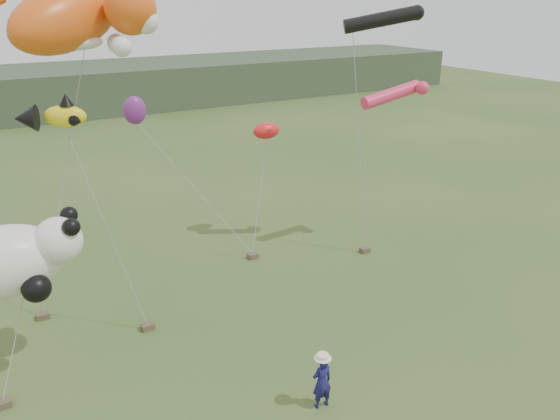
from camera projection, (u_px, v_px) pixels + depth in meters
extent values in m
plane|color=#385123|center=(290.00, 379.00, 15.90)|extent=(120.00, 120.00, 0.00)
cube|color=#2D3D28|center=(47.00, 91.00, 51.48)|extent=(90.00, 12.00, 4.00)
imported|color=#191654|center=(322.00, 382.00, 14.59)|extent=(0.60, 0.41, 1.59)
cube|color=brown|center=(43.00, 316.00, 18.87)|extent=(0.40, 0.32, 0.21)
cube|color=brown|center=(148.00, 326.00, 18.25)|extent=(0.40, 0.32, 0.21)
cube|color=brown|center=(365.00, 250.00, 23.71)|extent=(0.40, 0.32, 0.21)
cube|color=brown|center=(3.00, 403.00, 14.81)|extent=(0.40, 0.32, 0.21)
cube|color=brown|center=(253.00, 256.00, 23.18)|extent=(0.40, 0.32, 0.21)
ellipsoid|color=#E35613|center=(66.00, 18.00, 16.18)|extent=(4.71, 3.99, 2.74)
sphere|color=#E35613|center=(131.00, 9.00, 16.18)|extent=(1.53, 1.53, 1.53)
sphere|color=white|center=(145.00, 21.00, 16.26)|extent=(0.77, 0.77, 0.77)
ellipsoid|color=white|center=(77.00, 42.00, 16.30)|extent=(1.50, 0.75, 0.47)
sphere|color=white|center=(121.00, 47.00, 15.91)|extent=(0.60, 0.60, 0.60)
sphere|color=white|center=(117.00, 43.00, 16.95)|extent=(0.60, 0.60, 0.60)
ellipsoid|color=yellow|center=(65.00, 116.00, 16.23)|extent=(1.36, 0.94, 0.69)
cone|color=black|center=(25.00, 118.00, 15.95)|extent=(0.86, 0.96, 0.80)
cone|color=black|center=(66.00, 100.00, 16.09)|extent=(0.44, 0.44, 0.35)
cone|color=black|center=(78.00, 121.00, 16.02)|extent=(0.47, 0.50, 0.35)
cone|color=black|center=(72.00, 116.00, 16.74)|extent=(0.47, 0.50, 0.35)
cylinder|color=black|center=(382.00, 19.00, 20.98)|extent=(2.87, 1.94, 1.09)
sphere|color=black|center=(417.00, 13.00, 21.12)|extent=(0.59, 0.59, 0.59)
cylinder|color=#E62E55|center=(391.00, 95.00, 22.28)|extent=(2.81, 0.53, 1.01)
sphere|color=#E62E55|center=(422.00, 88.00, 22.41)|extent=(0.55, 0.55, 0.55)
ellipsoid|color=white|center=(7.00, 261.00, 15.25)|extent=(3.08, 2.06, 2.06)
sphere|color=white|center=(58.00, 241.00, 15.44)|extent=(1.37, 1.37, 1.37)
sphere|color=black|center=(71.00, 227.00, 15.04)|extent=(0.50, 0.50, 0.50)
sphere|color=black|center=(69.00, 215.00, 15.88)|extent=(0.50, 0.50, 0.50)
sphere|color=black|center=(36.00, 288.00, 14.99)|extent=(0.80, 0.80, 0.80)
ellipsoid|color=red|center=(266.00, 131.00, 23.79)|extent=(1.24, 0.72, 0.72)
ellipsoid|color=#702478|center=(135.00, 110.00, 22.39)|extent=(0.95, 0.64, 1.17)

